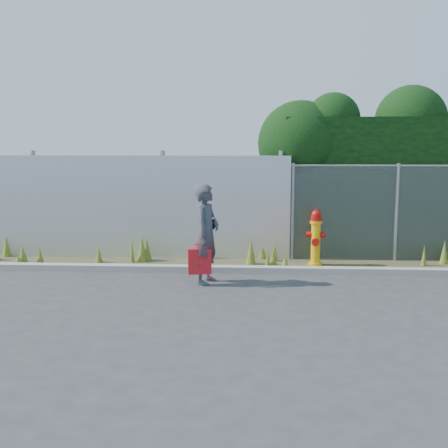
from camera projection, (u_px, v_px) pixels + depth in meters
The scene contains 10 objects.
ground at pixel (238, 299), 9.00m from camera, with size 80.00×80.00×0.00m, color #353537.
curb at pixel (241, 269), 10.77m from camera, with size 16.00×0.22×0.12m, color gray.
weed_strip at pixel (216, 257), 11.48m from camera, with size 16.00×1.34×0.55m.
corrugated_fence at pixel (91, 207), 11.98m from camera, with size 8.50×0.21×2.30m.
chainlink_fence at pixel (448, 213), 11.57m from camera, with size 6.50×0.07×2.05m.
hedge at pixel (437, 165), 12.42m from camera, with size 7.89×2.07×3.74m.
fire_hydrant at pixel (316, 238), 11.27m from camera, with size 0.39×0.35×1.17m.
woman at pixel (207, 234), 9.87m from camera, with size 0.64×0.42×1.76m, color #105E68.
red_tote_bag at pixel (200, 261), 9.79m from camera, with size 0.41×0.15×0.53m.
black_shoulder_bag at pixel (208, 224), 10.00m from camera, with size 0.24×0.10×0.18m.
Camera 1 is at (0.27, -8.72, 2.52)m, focal length 45.00 mm.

